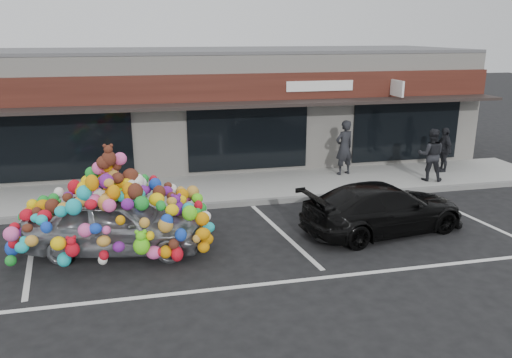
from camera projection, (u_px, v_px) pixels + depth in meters
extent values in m
plane|color=black|center=(172.00, 246.00, 11.94)|extent=(90.00, 90.00, 0.00)
cube|color=silver|center=(157.00, 108.00, 19.31)|extent=(24.00, 6.00, 4.20)
cube|color=#59595B|center=(153.00, 51.00, 18.70)|extent=(24.00, 6.00, 0.12)
cube|color=#39160F|center=(158.00, 89.00, 16.12)|extent=(24.00, 0.18, 0.90)
cube|color=black|center=(159.00, 107.00, 15.78)|extent=(24.00, 1.20, 0.10)
cube|color=white|center=(397.00, 88.00, 17.42)|extent=(0.08, 0.95, 0.55)
cube|color=white|center=(320.00, 86.00, 17.16)|extent=(2.40, 0.04, 0.35)
cube|color=black|center=(66.00, 145.00, 16.03)|extent=(4.20, 0.12, 2.30)
cube|color=black|center=(248.00, 137.00, 17.28)|extent=(4.20, 0.12, 2.30)
cube|color=black|center=(406.00, 130.00, 18.52)|extent=(4.20, 0.12, 2.30)
cube|color=#979892|center=(164.00, 193.00, 15.67)|extent=(26.00, 3.00, 0.15)
cube|color=slate|center=(167.00, 209.00, 14.26)|extent=(26.00, 0.18, 0.16)
cube|color=silver|center=(31.00, 255.00, 11.46)|extent=(0.73, 4.37, 0.01)
cube|color=silver|center=(282.00, 233.00, 12.71)|extent=(0.73, 4.37, 0.01)
cube|color=silver|center=(470.00, 217.00, 13.83)|extent=(0.73, 4.37, 0.01)
cube|color=silver|center=(277.00, 283.00, 10.20)|extent=(14.00, 0.12, 0.01)
imported|color=#ADB4B8|center=(116.00, 223.00, 11.54)|extent=(2.34, 4.25, 1.37)
ellipsoid|color=red|center=(112.00, 173.00, 11.20)|extent=(1.51, 1.88, 1.03)
sphere|color=orange|center=(177.00, 208.00, 11.61)|extent=(0.34, 0.34, 0.34)
sphere|color=#1521C5|center=(143.00, 241.00, 10.87)|extent=(0.36, 0.36, 0.36)
sphere|color=green|center=(84.00, 216.00, 12.22)|extent=(0.30, 0.30, 0.30)
sphere|color=#FF68D5|center=(110.00, 153.00, 11.07)|extent=(0.32, 0.32, 0.32)
sphere|color=orange|center=(60.00, 212.00, 11.29)|extent=(0.30, 0.30, 0.30)
imported|color=black|center=(383.00, 208.00, 12.69)|extent=(2.47, 4.57, 1.26)
imported|color=black|center=(344.00, 148.00, 17.20)|extent=(0.79, 0.63, 1.90)
imported|color=black|center=(431.00, 155.00, 16.52)|extent=(1.05, 0.95, 1.75)
imported|color=#242126|center=(444.00, 149.00, 17.64)|extent=(0.96, 0.46, 1.58)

